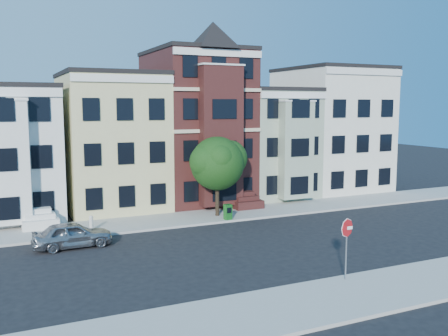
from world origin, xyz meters
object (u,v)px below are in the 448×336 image
parked_car (72,235)px  stop_sign (346,245)px  street_tree (217,167)px  newspaper_box (228,212)px  fire_hydrant (91,225)px

parked_car → stop_sign: size_ratio=1.37×
street_tree → parked_car: (-10.32, -3.39, -2.86)m
newspaper_box → fire_hydrant: 9.01m
street_tree → newspaper_box: bearing=-83.6°
stop_sign → fire_hydrant: bearing=126.3°
newspaper_box → stop_sign: bearing=-97.4°
street_tree → stop_sign: (-0.07, -14.22, -1.87)m
street_tree → newspaper_box: street_tree is taller
street_tree → newspaper_box: 3.24m
parked_car → fire_hydrant: (1.52, 2.84, -0.21)m
parked_car → stop_sign: 14.94m
parked_car → newspaper_box: (10.48, 1.99, -0.06)m
newspaper_box → stop_sign: (-0.23, -12.81, 1.05)m
street_tree → stop_sign: street_tree is taller
street_tree → newspaper_box: (0.16, -1.41, -2.92)m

